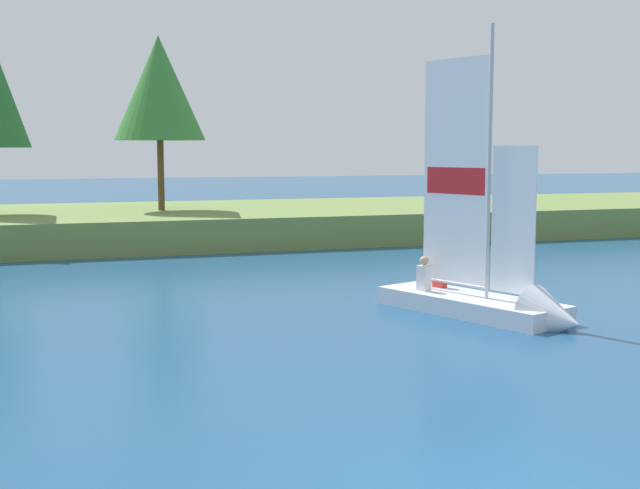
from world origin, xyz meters
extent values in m
cube|color=olive|center=(0.00, 25.94, 0.58)|extent=(80.00, 10.71, 1.17)
cylinder|color=brown|center=(0.26, 25.53, 2.52)|extent=(0.25, 0.25, 2.70)
cone|color=#387F33|center=(0.26, 25.53, 5.84)|extent=(3.45, 3.45, 3.94)
cube|color=silver|center=(4.52, 8.75, 0.19)|extent=(2.85, 4.50, 0.38)
cone|color=silver|center=(5.29, 6.75, 0.19)|extent=(1.57, 1.45, 1.28)
cylinder|color=#B7B7BC|center=(4.68, 8.35, 3.21)|extent=(0.08, 0.08, 5.65)
cube|color=white|center=(4.35, 9.20, 3.02)|extent=(0.67, 1.71, 4.79)
cube|color=red|center=(4.35, 9.20, 2.82)|extent=(0.62, 1.54, 0.57)
cube|color=white|center=(4.90, 7.75, 2.07)|extent=(0.41, 1.02, 2.99)
cylinder|color=#B7B7BC|center=(4.35, 9.20, 0.60)|extent=(0.70, 1.72, 0.06)
cube|color=silver|center=(3.85, 9.65, 0.66)|extent=(0.29, 0.33, 0.56)
sphere|color=tan|center=(3.85, 9.65, 1.05)|extent=(0.20, 0.20, 0.20)
cube|color=red|center=(4.40, 9.96, 0.61)|extent=(0.29, 0.33, 0.45)
sphere|color=tan|center=(4.40, 9.96, 0.94)|extent=(0.20, 0.20, 0.20)
camera|label=1|loc=(-4.08, -6.84, 3.47)|focal=46.65mm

